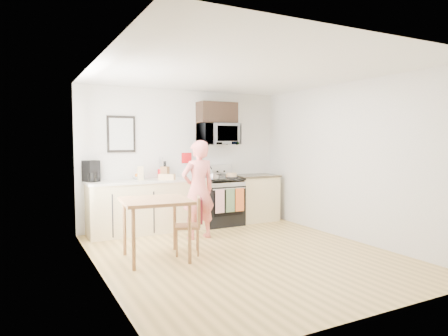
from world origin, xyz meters
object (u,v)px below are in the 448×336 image
chair (195,217)px  cake (231,175)px  range (221,202)px  microwave (218,134)px  dining_table (156,206)px  person (198,190)px

chair → cake: cake is taller
range → microwave: (-0.00, 0.10, 1.32)m
chair → dining_table: bearing=-158.5°
range → chair: size_ratio=1.39×
person → chair: size_ratio=1.97×
range → microwave: size_ratio=1.53×
microwave → cake: bearing=-47.7°
dining_table → chair: size_ratio=1.07×
range → cake: 0.57m
chair → cake: 2.12m
range → dining_table: bearing=-138.5°
microwave → dining_table: 2.71m
dining_table → person: bearing=39.2°
microwave → person: size_ratio=0.46×
person → dining_table: bearing=34.6°
microwave → cake: (0.19, -0.20, -0.80)m
microwave → cake: microwave is taller
person → chair: person is taller
chair → cake: bearing=67.8°
dining_table → cake: size_ratio=3.58×
range → microwave: microwave is taller
dining_table → chair: dining_table is taller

